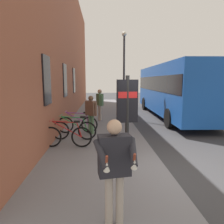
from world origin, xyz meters
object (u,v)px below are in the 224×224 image
city_bus (172,88)px  bicycle_mid_rack (67,136)px  bicycle_leaning_wall (74,130)px  transit_info_sign (127,107)px  pedestrian_by_facade (100,102)px  street_lamp (124,68)px  pedestrian_near_bus (91,111)px  bicycle_beside_lamp (78,124)px  tourist_with_hotdogs (115,162)px

city_bus → bicycle_mid_rack: bearing=137.9°
bicycle_mid_rack → bicycle_leaning_wall: 0.92m
transit_info_sign → pedestrian_by_facade: 6.62m
bicycle_leaning_wall → street_lamp: size_ratio=0.34×
bicycle_mid_rack → pedestrian_by_facade: bearing=-13.0°
bicycle_leaning_wall → pedestrian_near_bus: pedestrian_near_bus is taller
bicycle_leaning_wall → city_bus: (5.63, -5.77, 1.41)m
bicycle_mid_rack → pedestrian_near_bus: pedestrian_near_bus is taller
bicycle_beside_lamp → city_bus: 7.47m
bicycle_mid_rack → bicycle_beside_lamp: size_ratio=1.00×
city_bus → pedestrian_near_bus: 7.02m
tourist_with_hotdogs → bicycle_mid_rack: bearing=19.2°
transit_info_sign → street_lamp: street_lamp is taller
pedestrian_by_facade → tourist_with_hotdogs: (-8.83, -0.27, -0.03)m
bicycle_leaning_wall → pedestrian_by_facade: bearing=-14.1°
bicycle_leaning_wall → tourist_with_hotdogs: bearing=-165.6°
pedestrian_by_facade → bicycle_beside_lamp: bearing=161.5°
pedestrian_near_bus → pedestrian_by_facade: pedestrian_by_facade is taller
bicycle_mid_rack → pedestrian_near_bus: (1.82, -0.76, 0.61)m
bicycle_leaning_wall → street_lamp: street_lamp is taller
pedestrian_near_bus → city_bus: bearing=-47.5°
city_bus → pedestrian_by_facade: 5.12m
bicycle_mid_rack → transit_info_sign: size_ratio=0.74×
bicycle_mid_rack → pedestrian_by_facade: 5.02m
bicycle_leaning_wall → bicycle_beside_lamp: (1.06, -0.03, 0.00)m
transit_info_sign → street_lamp: 7.70m
bicycle_beside_lamp → pedestrian_near_bus: size_ratio=1.08×
bicycle_leaning_wall → pedestrian_near_bus: 1.27m
transit_info_sign → tourist_with_hotdogs: bearing=168.2°
bicycle_beside_lamp → street_lamp: bearing=-32.4°
bicycle_leaning_wall → city_bus: bearing=-45.7°
bicycle_leaning_wall → pedestrian_by_facade: pedestrian_by_facade is taller
pedestrian_near_bus → pedestrian_by_facade: (3.03, -0.36, 0.08)m
bicycle_beside_lamp → tourist_with_hotdogs: 6.11m
bicycle_beside_lamp → city_bus: bearing=-51.5°
bicycle_beside_lamp → pedestrian_by_facade: pedestrian_by_facade is taller
bicycle_leaning_wall → pedestrian_near_bus: size_ratio=1.08×
tourist_with_hotdogs → pedestrian_near_bus: bearing=6.2°
bicycle_leaning_wall → transit_info_sign: 3.37m
transit_info_sign → pedestrian_by_facade: size_ratio=1.35×
bicycle_beside_lamp → pedestrian_near_bus: 0.87m
pedestrian_by_facade → bicycle_mid_rack: bearing=167.0°
transit_info_sign → pedestrian_near_bus: size_ratio=1.46×
transit_info_sign → pedestrian_near_bus: 3.75m
bicycle_mid_rack → tourist_with_hotdogs: bearing=-160.8°
street_lamp → bicycle_beside_lamp: bearing=147.6°
bicycle_leaning_wall → transit_info_sign: bearing=-146.6°
city_bus → street_lamp: street_lamp is taller
bicycle_mid_rack → transit_info_sign: (-1.71, -1.86, 1.21)m
bicycle_mid_rack → bicycle_beside_lamp: bearing=-4.5°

